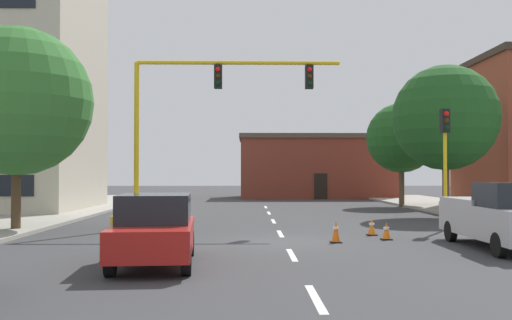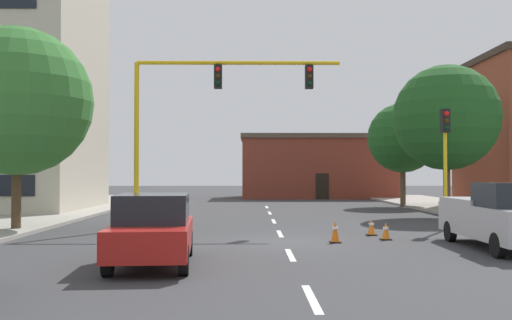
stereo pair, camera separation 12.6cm
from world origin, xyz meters
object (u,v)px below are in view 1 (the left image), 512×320
Objects in this scene: traffic_light_pole_right at (445,141)px; traffic_cone_roadside_a at (372,227)px; sedan_red_mid_left at (155,229)px; pickup_truck_silver at (503,216)px; traffic_cone_roadside_c at (386,231)px; traffic_signal_gantry at (165,173)px; tree_right_far at (401,138)px; tree_left_near at (17,101)px; traffic_cone_roadside_b at (336,232)px; tree_right_mid at (445,118)px.

traffic_light_pole_right is 5.00m from traffic_cone_roadside_a.
sedan_red_mid_left is (-10.15, -8.43, -2.64)m from traffic_light_pole_right.
pickup_truck_silver is 3.83m from traffic_cone_roadside_c.
tree_right_far is at bearing 47.64° from traffic_signal_gantry.
traffic_light_pole_right is at bearing 87.60° from pickup_truck_silver.
traffic_light_pole_right is 0.69× the size of tree_right_far.
sedan_red_mid_left is 7.33× the size of traffic_cone_roadside_a.
tree_left_near is 13.13m from traffic_cone_roadside_b.
sedan_red_mid_left is at bearing -164.35° from pickup_truck_silver.
traffic_signal_gantry is at bearing 11.66° from tree_left_near.
tree_left_near reaches higher than tree_right_mid.
traffic_cone_roadside_a is (-3.34, -1.86, -3.22)m from traffic_light_pole_right.
traffic_cone_roadside_b is at bearing -156.75° from traffic_cone_roadside_c.
traffic_cone_roadside_c is at bearing 36.49° from sedan_red_mid_left.
traffic_signal_gantry is 15.12× the size of traffic_cone_roadside_c.
tree_right_far is at bearing 82.77° from pickup_truck_silver.
traffic_signal_gantry is 1.98× the size of sedan_red_mid_left.
tree_right_mid reaches higher than tree_right_far.
traffic_light_pole_right reaches higher than traffic_cone_roadside_c.
traffic_signal_gantry is 12.70m from pickup_truck_silver.
tree_right_far reaches higher than traffic_cone_roadside_a.
traffic_cone_roadside_c is (-5.44, -9.80, -4.78)m from tree_right_mid.
tree_left_near is 13.03× the size of traffic_cone_roadside_c.
tree_left_near is at bearing 129.53° from sedan_red_mid_left.
pickup_truck_silver reaches higher than traffic_cone_roadside_b.
pickup_truck_silver is 5.05m from traffic_cone_roadside_b.
tree_left_near is 1.71× the size of sedan_red_mid_left.
traffic_cone_roadside_c is (8.02, -3.94, -1.95)m from traffic_signal_gantry.
tree_left_near is at bearing 168.37° from traffic_cone_roadside_c.
traffic_cone_roadside_a reaches higher than traffic_cone_roadside_c.
traffic_light_pole_right reaches higher than pickup_truck_silver.
tree_right_mid is 12.18m from traffic_cone_roadside_c.
traffic_signal_gantry is 6.31m from tree_left_near.
traffic_cone_roadside_a is 1.42m from traffic_cone_roadside_c.
traffic_light_pole_right is at bearing 1.60° from tree_left_near.
traffic_cone_roadside_a is at bearing -150.94° from traffic_light_pole_right.
tree_right_mid is (2.29, 6.54, 1.55)m from traffic_light_pole_right.
tree_left_near reaches higher than pickup_truck_silver.
sedan_red_mid_left reaches higher than traffic_cone_roadside_c.
traffic_light_pole_right is 0.62× the size of tree_right_mid.
traffic_cone_roadside_b is (-7.27, -10.59, -4.71)m from tree_right_mid.
sedan_red_mid_left is (-12.61, -24.07, -3.69)m from tree_right_far.
pickup_truck_silver is 8.56× the size of traffic_cone_roadside_a.
tree_right_far is at bearing 69.27° from traffic_cone_roadside_b.
tree_right_far is 11.43× the size of traffic_cone_roadside_c.
traffic_light_pole_right is 6.21m from pickup_truck_silver.
tree_right_mid is 12.84× the size of traffic_cone_roadside_c.
tree_right_far is 0.89× the size of tree_right_mid.
tree_right_far is 10.97× the size of traffic_cone_roadside_a.
traffic_cone_roadside_b is at bearing 161.26° from pickup_truck_silver.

